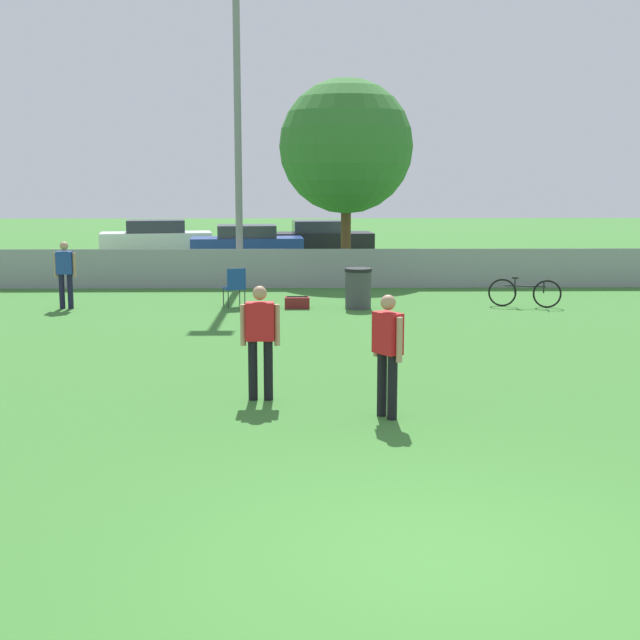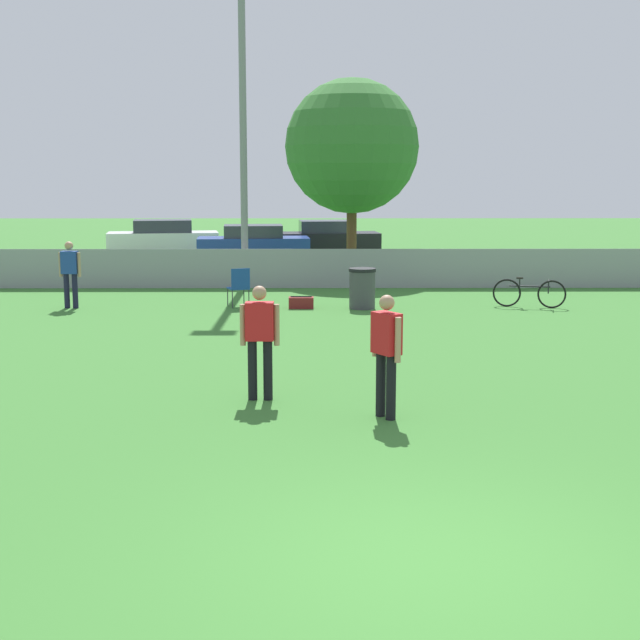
% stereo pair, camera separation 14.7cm
% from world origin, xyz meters
% --- Properties ---
extents(ground_plane, '(120.00, 120.00, 0.00)m').
position_xyz_m(ground_plane, '(0.00, 0.00, 0.00)').
color(ground_plane, '#38722D').
extents(fence_backline, '(24.53, 0.07, 1.21)m').
position_xyz_m(fence_backline, '(0.00, 18.00, 0.55)').
color(fence_backline, gray).
rests_on(fence_backline, ground_plane).
extents(light_pole, '(0.90, 0.36, 10.28)m').
position_xyz_m(light_pole, '(-2.89, 18.58, 5.93)').
color(light_pole, gray).
rests_on(light_pole, ground_plane).
extents(tree_near_pole, '(4.22, 4.22, 6.15)m').
position_xyz_m(tree_near_pole, '(0.29, 21.60, 4.03)').
color(tree_near_pole, brown).
rests_on(tree_near_pole, ground_plane).
extents(player_defender_red, '(0.40, 0.48, 1.61)m').
position_xyz_m(player_defender_red, '(0.01, 4.39, 0.93)').
color(player_defender_red, black).
rests_on(player_defender_red, ground_plane).
extents(player_thrower_red, '(0.55, 0.22, 1.61)m').
position_xyz_m(player_thrower_red, '(-1.67, 5.35, 0.93)').
color(player_thrower_red, black).
rests_on(player_thrower_red, ground_plane).
extents(spectator_in_blue, '(0.53, 0.26, 1.59)m').
position_xyz_m(spectator_in_blue, '(-6.69, 14.18, 0.91)').
color(spectator_in_blue, '#191933').
rests_on(spectator_in_blue, ground_plane).
extents(folding_chair_sideline, '(0.59, 0.60, 0.95)m').
position_xyz_m(folding_chair_sideline, '(-2.70, 14.30, 0.54)').
color(folding_chair_sideline, '#333338').
rests_on(folding_chair_sideline, ground_plane).
extents(bicycle_sideline, '(1.67, 0.57, 0.72)m').
position_xyz_m(bicycle_sideline, '(4.23, 14.20, 0.35)').
color(bicycle_sideline, black).
rests_on(bicycle_sideline, ground_plane).
extents(trash_bin, '(0.64, 0.64, 0.96)m').
position_xyz_m(trash_bin, '(0.23, 14.08, 0.48)').
color(trash_bin, '#3F3F44').
rests_on(trash_bin, ground_plane).
extents(gear_bag_sideline, '(0.59, 0.32, 0.29)m').
position_xyz_m(gear_bag_sideline, '(-1.22, 14.13, 0.13)').
color(gear_bag_sideline, maroon).
rests_on(gear_bag_sideline, ground_plane).
extents(parked_car_white, '(4.65, 2.42, 1.36)m').
position_xyz_m(parked_car_white, '(-7.06, 29.55, 0.66)').
color(parked_car_white, black).
rests_on(parked_car_white, ground_plane).
extents(parked_car_blue, '(4.30, 2.07, 1.29)m').
position_xyz_m(parked_car_blue, '(-3.19, 26.78, 0.64)').
color(parked_car_blue, black).
rests_on(parked_car_blue, ground_plane).
extents(parked_car_dark, '(4.36, 2.16, 1.33)m').
position_xyz_m(parked_car_dark, '(-0.37, 29.44, 0.65)').
color(parked_car_dark, black).
rests_on(parked_car_dark, ground_plane).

